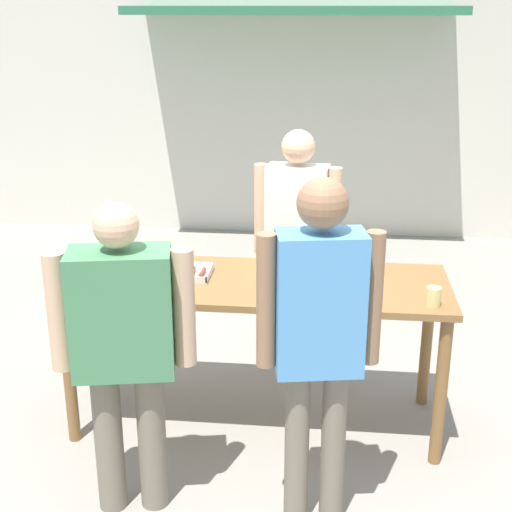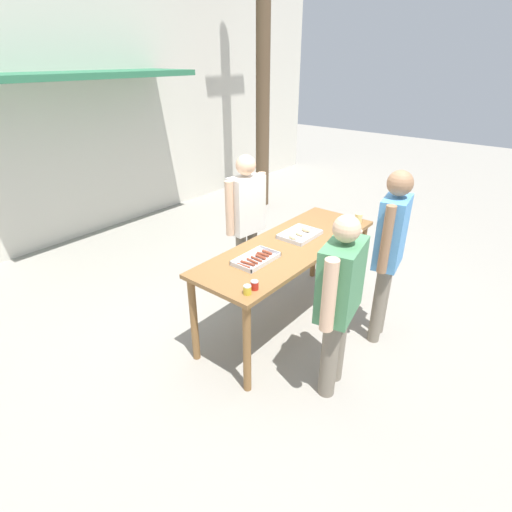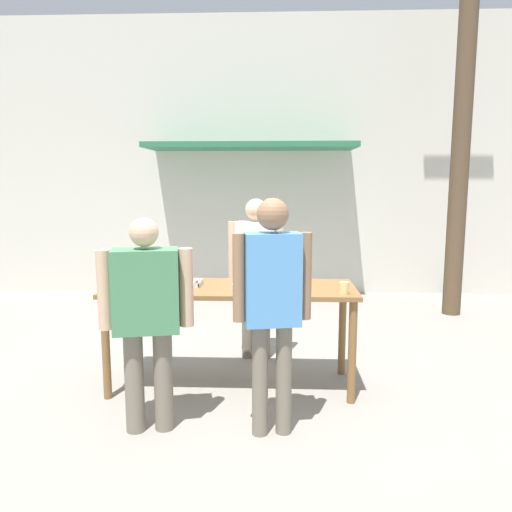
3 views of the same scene
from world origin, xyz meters
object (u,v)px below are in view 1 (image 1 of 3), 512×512
object	(u,v)px
person_customer_with_cup	(319,327)
beer_cup	(433,297)
condiment_jar_mustard	(76,285)
person_server_behind_table	(297,231)
food_tray_sausages	(174,273)
person_customer_holding_hotdog	(124,339)
food_tray_buns	(298,277)
condiment_jar_ketchup	(92,286)

from	to	relation	value
person_customer_with_cup	beer_cup	bearing A→B (deg)	-144.68
condiment_jar_mustard	person_server_behind_table	world-z (taller)	person_server_behind_table
food_tray_sausages	person_customer_holding_hotdog	size ratio (longest dim) A/B	0.27
food_tray_sausages	condiment_jar_mustard	size ratio (longest dim) A/B	5.80
beer_cup	person_customer_with_cup	distance (m)	0.85
person_customer_holding_hotdog	beer_cup	bearing A→B (deg)	-169.90
food_tray_buns	condiment_jar_ketchup	xyz separation A→B (m)	(-1.13, -0.31, 0.02)
food_tray_buns	person_customer_with_cup	size ratio (longest dim) A/B	0.24
food_tray_sausages	beer_cup	world-z (taller)	beer_cup
condiment_jar_mustard	condiment_jar_ketchup	bearing A→B (deg)	0.71
food_tray_sausages	food_tray_buns	xyz separation A→B (m)	(0.73, 0.00, 0.00)
food_tray_buns	person_server_behind_table	size ratio (longest dim) A/B	0.25
food_tray_sausages	condiment_jar_ketchup	world-z (taller)	condiment_jar_ketchup
condiment_jar_mustard	person_customer_with_cup	bearing A→B (deg)	-23.64
person_customer_holding_hotdog	condiment_jar_mustard	bearing A→B (deg)	-63.97
beer_cup	condiment_jar_ketchup	bearing A→B (deg)	-179.80
food_tray_sausages	condiment_jar_ketchup	bearing A→B (deg)	-142.16
food_tray_buns	person_customer_holding_hotdog	bearing A→B (deg)	-131.19
food_tray_sausages	condiment_jar_mustard	bearing A→B (deg)	-147.69
condiment_jar_ketchup	beer_cup	bearing A→B (deg)	0.20
food_tray_sausages	person_server_behind_table	size ratio (longest dim) A/B	0.26
condiment_jar_mustard	person_customer_holding_hotdog	distance (m)	0.73
condiment_jar_ketchup	person_customer_with_cup	xyz separation A→B (m)	(1.27, -0.60, 0.09)
food_tray_sausages	person_customer_with_cup	bearing A→B (deg)	-46.02
food_tray_sausages	person_customer_holding_hotdog	distance (m)	0.89
beer_cup	person_customer_with_cup	bearing A→B (deg)	-134.48
food_tray_sausages	beer_cup	bearing A→B (deg)	-11.61
condiment_jar_mustard	beer_cup	bearing A→B (deg)	0.22
food_tray_sausages	food_tray_buns	world-z (taller)	food_tray_buns
condiment_jar_ketchup	person_customer_holding_hotdog	size ratio (longest dim) A/B	0.05
condiment_jar_mustard	person_customer_holding_hotdog	world-z (taller)	person_customer_holding_hotdog
food_tray_buns	food_tray_sausages	bearing A→B (deg)	-179.90
food_tray_buns	person_server_behind_table	bearing A→B (deg)	93.55
food_tray_buns	condiment_jar_mustard	world-z (taller)	condiment_jar_mustard
beer_cup	person_customer_with_cup	size ratio (longest dim) A/B	0.06
food_tray_buns	condiment_jar_ketchup	bearing A→B (deg)	-164.68
person_server_behind_table	person_customer_holding_hotdog	size ratio (longest dim) A/B	1.05
condiment_jar_ketchup	person_customer_with_cup	world-z (taller)	person_customer_with_cup
beer_cup	person_server_behind_table	xyz separation A→B (m)	(-0.78, 1.01, 0.03)
person_customer_holding_hotdog	person_server_behind_table	bearing A→B (deg)	-125.93
food_tray_buns	beer_cup	size ratio (longest dim) A/B	4.09
food_tray_buns	person_server_behind_table	distance (m)	0.71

